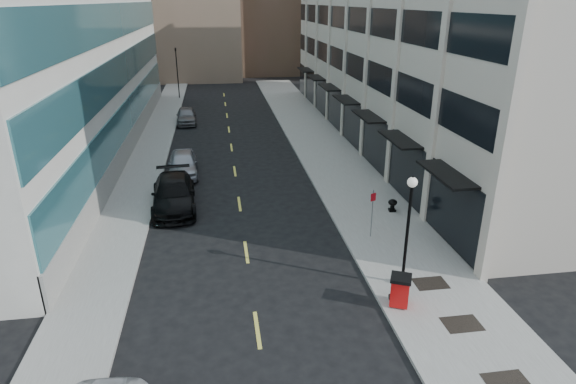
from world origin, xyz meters
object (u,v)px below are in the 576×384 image
object	(u,v)px
trash_bin	(400,290)
sign_post	(373,207)
lamppost	(408,222)
urn_planter	(393,204)
car_silver_sedan	(183,163)
car_grey_sedan	(186,116)
traffic_signal	(176,51)
car_black_pickup	(174,194)

from	to	relation	value
trash_bin	sign_post	distance (m)	5.99
lamppost	urn_planter	bearing A→B (deg)	73.28
car_silver_sedan	sign_post	bearing A→B (deg)	-51.74
car_grey_sedan	urn_planter	bearing A→B (deg)	-64.30
traffic_signal	car_grey_sedan	bearing A→B (deg)	-83.53
car_grey_sedan	urn_planter	distance (m)	26.83
traffic_signal	car_black_pickup	world-z (taller)	traffic_signal
car_grey_sedan	urn_planter	world-z (taller)	car_grey_sedan
car_grey_sedan	urn_planter	size ratio (longest dim) A/B	6.56
trash_bin	sign_post	size ratio (longest dim) A/B	0.50
lamppost	urn_planter	xyz separation A→B (m)	(2.20, 7.32, -2.47)
traffic_signal	car_silver_sedan	distance (m)	28.68
traffic_signal	car_grey_sedan	world-z (taller)	traffic_signal
lamppost	sign_post	size ratio (longest dim) A/B	1.93
car_silver_sedan	lamppost	distance (m)	18.82
lamppost	trash_bin	bearing A→B (deg)	-115.82
lamppost	urn_planter	distance (m)	8.04
traffic_signal	car_silver_sedan	xyz separation A→B (m)	(1.93, -28.19, -4.89)
urn_planter	lamppost	bearing A→B (deg)	-106.72
traffic_signal	lamppost	size ratio (longest dim) A/B	1.41
lamppost	car_grey_sedan	bearing A→B (deg)	108.59
car_grey_sedan	lamppost	size ratio (longest dim) A/B	0.94
urn_planter	car_silver_sedan	bearing A→B (deg)	145.11
traffic_signal	lamppost	bearing A→B (deg)	-74.87
car_black_pickup	car_silver_sedan	distance (m)	5.81
trash_bin	car_grey_sedan	bearing A→B (deg)	131.28
sign_post	car_black_pickup	bearing A→B (deg)	130.45
car_silver_sedan	lamppost	size ratio (longest dim) A/B	0.99
trash_bin	traffic_signal	bearing A→B (deg)	128.45
sign_post	traffic_signal	bearing A→B (deg)	85.85
car_grey_sedan	urn_planter	xyz separation A→B (m)	(12.62, -23.68, -0.21)
car_black_pickup	urn_planter	distance (m)	12.69
traffic_signal	car_grey_sedan	distance (m)	13.98
car_silver_sedan	sign_post	xyz separation A→B (m)	(9.97, -11.39, 0.95)
traffic_signal	car_grey_sedan	xyz separation A→B (m)	(1.48, -13.00, -4.92)
car_silver_sedan	lamppost	bearing A→B (deg)	-60.70
sign_post	car_silver_sedan	bearing A→B (deg)	110.32
car_grey_sedan	sign_post	size ratio (longest dim) A/B	1.82
lamppost	sign_post	bearing A→B (deg)	90.00
traffic_signal	urn_planter	size ratio (longest dim) A/B	9.83
trash_bin	lamppost	world-z (taller)	lamppost
car_black_pickup	sign_post	size ratio (longest dim) A/B	2.36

